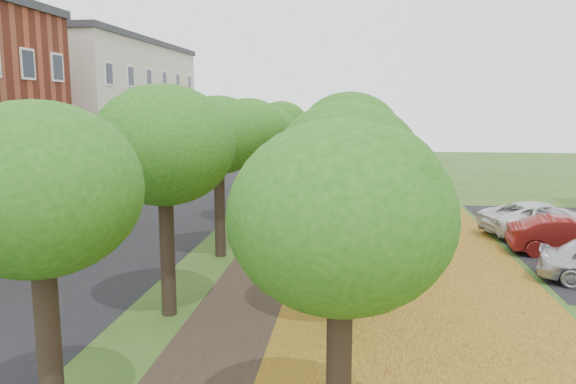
# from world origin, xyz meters

# --- Properties ---
(street_asphalt) EXTENTS (8.00, 70.00, 0.01)m
(street_asphalt) POSITION_xyz_m (-7.50, 15.00, 0.00)
(street_asphalt) COLOR black
(street_asphalt) RESTS_ON ground
(footpath) EXTENTS (3.20, 70.00, 0.01)m
(footpath) POSITION_xyz_m (0.00, 15.00, 0.00)
(footpath) COLOR black
(footpath) RESTS_ON ground
(leaf_verge) EXTENTS (7.50, 70.00, 0.01)m
(leaf_verge) POSITION_xyz_m (5.00, 15.00, 0.01)
(leaf_verge) COLOR #A5861E
(leaf_verge) RESTS_ON ground
(tree_row_west) EXTENTS (3.57, 33.57, 5.82)m
(tree_row_west) POSITION_xyz_m (-2.20, 15.00, 4.26)
(tree_row_west) COLOR black
(tree_row_west) RESTS_ON ground
(tree_row_east) EXTENTS (3.57, 33.57, 5.82)m
(tree_row_east) POSITION_xyz_m (2.60, 15.00, 4.26)
(tree_row_east) COLOR black
(tree_row_east) RESTS_ON ground
(building_cream) EXTENTS (10.30, 20.30, 10.40)m
(building_cream) POSITION_xyz_m (-17.00, 33.00, 5.21)
(building_cream) COLOR beige
(building_cream) RESTS_ON ground
(car_red) EXTENTS (4.61, 2.02, 1.47)m
(car_red) POSITION_xyz_m (11.00, 13.63, 0.74)
(car_red) COLOR maroon
(car_red) RESTS_ON ground
(car_white) EXTENTS (5.81, 3.89, 1.48)m
(car_white) POSITION_xyz_m (11.00, 16.87, 0.74)
(car_white) COLOR silver
(car_white) RESTS_ON ground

